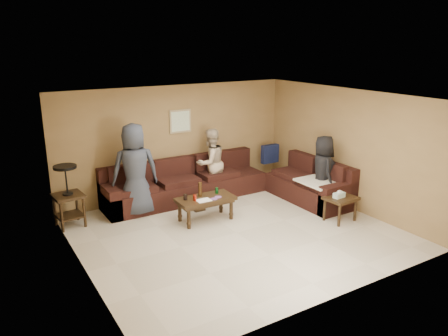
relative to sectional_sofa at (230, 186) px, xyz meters
The scene contains 10 objects.
room 2.18m from the sectional_sofa, 118.22° to the right, with size 5.60×5.50×2.50m.
sectional_sofa is the anchor object (origin of this frame).
coffee_table 1.23m from the sectional_sofa, 145.40° to the right, with size 1.15×0.60×0.75m.
end_table_left 3.40m from the sectional_sofa, behind, with size 0.57×0.57×1.20m.
side_table_right 2.43m from the sectional_sofa, 59.51° to the right, with size 0.63×0.53×0.64m.
waste_bin 0.91m from the sectional_sofa, behind, with size 0.24×0.24×0.28m, color #301F10.
wall_art 1.82m from the sectional_sofa, 126.63° to the left, with size 0.52×0.04×0.52m.
person_left 2.17m from the sectional_sofa, behind, with size 0.92×0.60×1.89m, color #313744.
person_middle 0.71m from the sectional_sofa, 112.12° to the left, with size 0.75×0.59×1.55m, color #C3AF91.
person_right 2.03m from the sectional_sofa, 39.70° to the right, with size 0.75×0.49×1.53m, color black.
Camera 1 is at (-4.05, -6.23, 3.44)m, focal length 35.00 mm.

